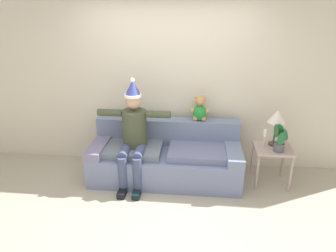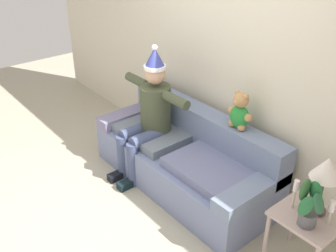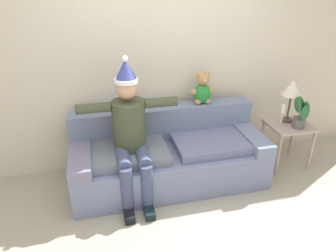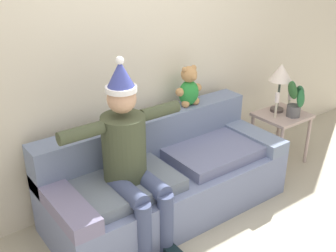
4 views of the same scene
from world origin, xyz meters
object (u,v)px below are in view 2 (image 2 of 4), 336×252
couch (186,158)px  candle_tall (295,190)px  candle_short (331,209)px  side_table (307,225)px  person_seated (149,113)px  table_lamp (326,171)px  potted_plant (310,205)px  teddy_bear (240,112)px

couch → candle_tall: candle_tall is taller
couch → candle_tall: size_ratio=7.86×
candle_tall → candle_short: bearing=11.9°
side_table → candle_short: bearing=15.7°
candle_short → side_table: bearing=-164.3°
person_seated → candle_tall: size_ratio=5.52×
couch → table_lamp: bearing=2.1°
table_lamp → candle_short: table_lamp is taller
side_table → potted_plant: bearing=-69.1°
couch → person_seated: bearing=-159.4°
side_table → candle_tall: 0.31m
person_seated → candle_short: person_seated is taller
potted_plant → teddy_bear: bearing=159.6°
table_lamp → potted_plant: (0.03, -0.20, -0.21)m
couch → person_seated: 0.64m
person_seated → candle_short: 2.09m
side_table → potted_plant: (0.04, -0.10, 0.28)m
person_seated → table_lamp: size_ratio=2.90×
potted_plant → table_lamp: bearing=97.6°
couch → teddy_bear: size_ratio=5.60×
table_lamp → potted_plant: table_lamp is taller
person_seated → side_table: 1.96m
potted_plant → candle_short: potted_plant is taller
table_lamp → person_seated: bearing=-173.6°
teddy_bear → side_table: (1.03, -0.29, -0.52)m
table_lamp → candle_short: (0.13, -0.05, -0.26)m
teddy_bear → potted_plant: (1.07, -0.40, -0.23)m
candle_short → potted_plant: bearing=-125.1°
couch → candle_short: bearing=0.2°
person_seated → teddy_bear: size_ratio=3.94×
candle_short → person_seated: bearing=-175.4°
couch → table_lamp: size_ratio=4.12×
candle_tall → couch: bearing=177.7°
side_table → couch: bearing=178.7°
person_seated → side_table: size_ratio=2.68×
side_table → teddy_bear: bearing=164.1°
table_lamp → candle_tall: bearing=-144.5°
couch → teddy_bear: 0.85m
potted_plant → side_table: bearing=110.9°
side_table → candle_short: size_ratio=2.52×
candle_tall → side_table: bearing=8.0°
couch → side_table: bearing=-1.3°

